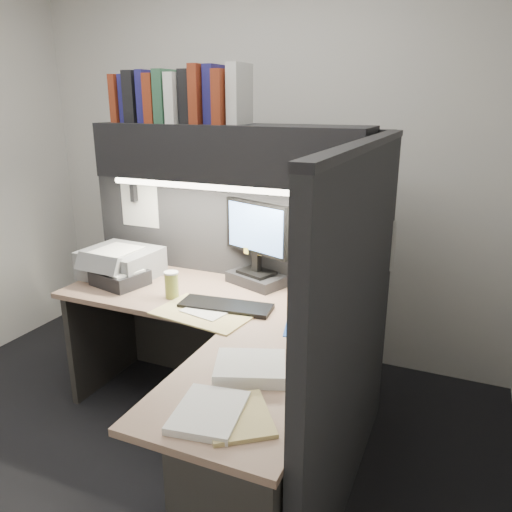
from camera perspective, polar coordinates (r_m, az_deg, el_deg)
name	(u,v)px	position (r m, az deg, el deg)	size (l,w,h in m)	color
floor	(147,462)	(2.82, -12.40, -21.98)	(3.50, 3.50, 0.00)	black
wall_back	(261,164)	(3.53, 0.58, 10.50)	(3.50, 0.04, 2.70)	silver
partition_back	(230,263)	(3.13, -3.02, -0.77)	(1.90, 0.06, 1.60)	black
partition_right	(353,341)	(2.17, 10.98, -9.56)	(0.06, 1.50, 1.60)	black
desk	(218,407)	(2.37, -4.37, -16.82)	(1.70, 1.53, 0.73)	#93725E
overhead_shelf	(229,152)	(2.78, -3.14, 11.73)	(1.55, 0.34, 0.30)	black
task_light_tube	(217,187)	(2.68, -4.43, 7.82)	(0.04, 0.04, 1.32)	white
monitor	(256,252)	(2.90, 0.03, 0.43)	(0.44, 0.31, 0.50)	black
keyboard	(226,306)	(2.63, -3.47, -5.73)	(0.49, 0.16, 0.02)	black
mousepad	(310,328)	(2.42, 6.14, -8.21)	(0.23, 0.21, 0.00)	#1C439A
mouse	(312,322)	(2.42, 6.44, -7.55)	(0.07, 0.11, 0.04)	black
telephone	(334,293)	(2.72, 8.89, -4.23)	(0.24, 0.25, 0.10)	beige
coffee_cup	(172,286)	(2.78, -9.62, -3.35)	(0.07, 0.07, 0.14)	#CEC052
printer	(121,263)	(3.18, -15.17, -0.77)	(0.43, 0.37, 0.17)	gray
notebook_stack	(120,278)	(3.05, -15.27, -2.39)	(0.29, 0.24, 0.09)	black
open_folder	(205,313)	(2.58, -5.88, -6.45)	(0.49, 0.32, 0.01)	tan
paper_stack_a	(250,368)	(2.03, -0.67, -12.68)	(0.27, 0.23, 0.05)	white
paper_stack_b	(209,412)	(1.81, -5.40, -17.35)	(0.22, 0.28, 0.03)	white
manila_stack	(238,416)	(1.80, -2.02, -17.83)	(0.21, 0.27, 0.02)	tan
binder_row	(180,97)	(2.91, -8.69, 17.56)	(0.79, 0.26, 0.31)	maroon
pinned_papers	(265,246)	(2.57, 1.06, 1.17)	(1.76, 1.31, 0.51)	white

